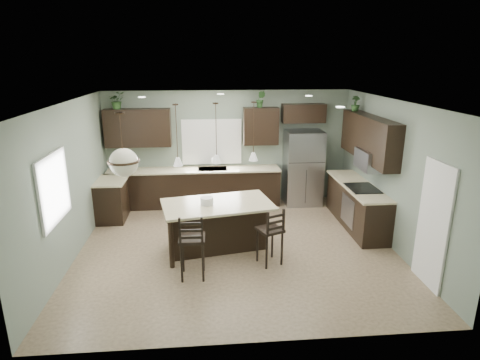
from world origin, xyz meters
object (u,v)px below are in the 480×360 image
bar_stool_right (270,236)px  serving_dish (207,201)px  bar_stool_left (192,245)px  refrigerator (303,168)px  kitchen_island (218,226)px  plant_back_left (117,100)px

bar_stool_right → serving_dish: bearing=126.9°
serving_dish → bar_stool_left: 1.10m
refrigerator → serving_dish: bearing=-134.9°
kitchen_island → bar_stool_left: 1.12m
bar_stool_right → plant_back_left: 4.93m
bar_stool_right → kitchen_island: bearing=120.2°
serving_dish → plant_back_left: bearing=127.9°
refrigerator → bar_stool_left: bearing=-128.1°
refrigerator → bar_stool_right: size_ratio=1.73×
serving_dish → plant_back_left: size_ratio=0.60×
serving_dish → plant_back_left: plant_back_left is taller
refrigerator → kitchen_island: (-2.21, -2.38, -0.46)m
serving_dish → plant_back_left: (-2.02, 2.59, 1.60)m
plant_back_left → bar_stool_right: bearing=-46.0°
refrigerator → serving_dish: refrigerator is taller
serving_dish → plant_back_left: 3.65m
bar_stool_left → kitchen_island: bearing=67.0°
kitchen_island → bar_stool_left: (-0.45, -1.02, 0.11)m
kitchen_island → bar_stool_left: bar_stool_left is taller
refrigerator → bar_stool_right: (-1.31, -3.05, -0.39)m
kitchen_island → bar_stool_right: (0.90, -0.67, 0.07)m
bar_stool_left → bar_stool_right: 1.39m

